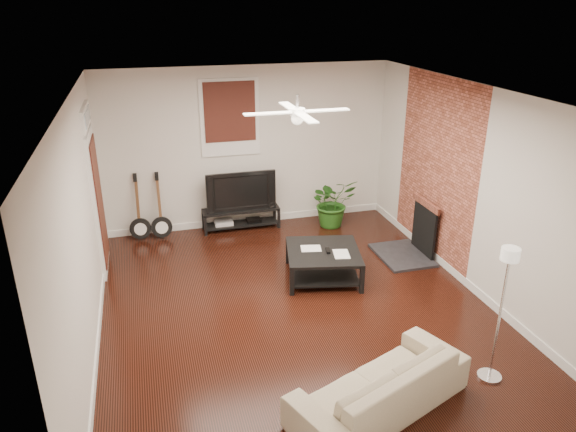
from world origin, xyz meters
name	(u,v)px	position (x,y,z in m)	size (l,w,h in m)	color
room	(297,209)	(0.00, 0.00, 1.40)	(5.01, 6.01, 2.81)	black
brick_accent	(436,170)	(2.49, 1.00, 1.40)	(0.02, 2.20, 2.80)	brown
fireplace	(413,229)	(2.20, 1.00, 0.46)	(0.80, 1.10, 0.92)	black
window_back	(230,118)	(-0.30, 2.97, 1.95)	(1.00, 0.06, 1.30)	black
door_left	(97,189)	(-2.46, 1.90, 1.25)	(0.08, 1.00, 2.50)	white
tv_stand	(241,219)	(-0.20, 2.78, 0.19)	(1.34, 0.36, 0.38)	black
tv	(240,190)	(-0.20, 2.80, 0.73)	(1.20, 0.16, 0.69)	black
coffee_table	(323,264)	(0.61, 0.69, 0.22)	(1.03, 1.03, 0.43)	black
sofa	(380,384)	(0.27, -2.03, 0.28)	(1.91, 0.75, 0.56)	tan
floor_lamp	(500,316)	(1.62, -1.93, 0.78)	(0.26, 0.26, 1.56)	white
potted_plant	(333,202)	(1.40, 2.48, 0.45)	(0.80, 0.69, 0.89)	#255E1A
guitar_left	(138,208)	(-1.93, 2.75, 0.57)	(0.35, 0.25, 1.15)	black
guitar_right	(160,207)	(-1.58, 2.72, 0.57)	(0.35, 0.25, 1.15)	black
ceiling_fan	(297,112)	(0.00, 0.00, 2.60)	(1.24, 1.24, 0.32)	white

